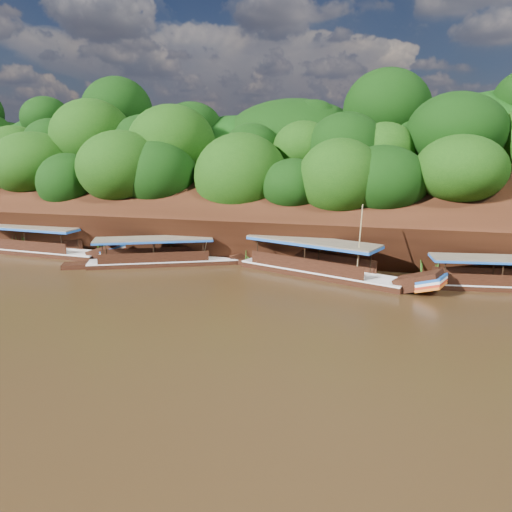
{
  "coord_description": "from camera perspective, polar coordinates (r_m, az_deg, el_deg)",
  "views": [
    {
      "loc": [
        4.6,
        -28.87,
        9.88
      ],
      "look_at": [
        -4.68,
        7.0,
        1.33
      ],
      "focal_mm": 35.0,
      "sensor_mm": 36.0,
      "label": 1
    }
  ],
  "objects": [
    {
      "name": "boat_2",
      "position": [
        41.43,
        -9.47,
        -0.26
      ],
      "size": [
        13.81,
        7.32,
        4.84
      ],
      "rotation": [
        0.0,
        0.0,
        0.41
      ],
      "color": "black",
      "rests_on": "ground"
    },
    {
      "name": "riverbank",
      "position": [
        52.41,
        9.31,
        4.06
      ],
      "size": [
        120.0,
        30.06,
        19.4
      ],
      "color": "black",
      "rests_on": "ground"
    },
    {
      "name": "reeds",
      "position": [
        39.99,
        4.56,
        -0.07
      ],
      "size": [
        49.37,
        2.15,
        2.05
      ],
      "color": "#2B6318",
      "rests_on": "ground"
    },
    {
      "name": "boat_1",
      "position": [
        37.26,
        8.51,
        -1.56
      ],
      "size": [
        15.18,
        7.48,
        6.25
      ],
      "rotation": [
        0.0,
        0.0,
        -0.36
      ],
      "color": "black",
      "rests_on": "ground"
    },
    {
      "name": "ground",
      "position": [
        30.85,
        5.19,
        -5.73
      ],
      "size": [
        160.0,
        160.0,
        0.0
      ],
      "primitive_type": "plane",
      "color": "black",
      "rests_on": "ground"
    },
    {
      "name": "boat_3",
      "position": [
        47.92,
        -22.7,
        0.78
      ],
      "size": [
        14.27,
        3.29,
        3.0
      ],
      "rotation": [
        0.0,
        0.0,
        -0.07
      ],
      "color": "black",
      "rests_on": "ground"
    }
  ]
}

